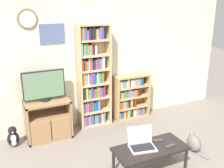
{
  "coord_description": "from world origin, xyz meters",
  "views": [
    {
      "loc": [
        -1.75,
        -2.22,
        2.4
      ],
      "look_at": [
        -0.09,
        1.31,
        1.13
      ],
      "focal_mm": 42.0,
      "sensor_mm": 36.0,
      "label": 1
    }
  ],
  "objects": [
    {
      "name": "coffee_table",
      "position": [
        0.12,
        0.48,
        0.36
      ],
      "size": [
        1.05,
        0.49,
        0.41
      ],
      "color": "black",
      "rests_on": "ground_plane"
    },
    {
      "name": "penguin_figurine",
      "position": [
        -1.59,
        2.06,
        0.17
      ],
      "size": [
        0.2,
        0.18,
        0.37
      ],
      "color": "black",
      "rests_on": "ground_plane"
    },
    {
      "name": "wall_back",
      "position": [
        -0.01,
        2.41,
        1.31
      ],
      "size": [
        6.06,
        0.09,
        2.6
      ],
      "color": "beige",
      "rests_on": "ground_plane"
    },
    {
      "name": "laptop",
      "position": [
        0.01,
        0.55,
        0.47
      ],
      "size": [
        0.41,
        0.37,
        0.28
      ],
      "rotation": [
        0.0,
        0.0,
        -0.19
      ],
      "color": "#B7BABC",
      "rests_on": "coffee_table"
    },
    {
      "name": "bookshelf_short",
      "position": [
        0.76,
        2.25,
        0.45
      ],
      "size": [
        0.76,
        0.26,
        0.93
      ],
      "color": "tan",
      "rests_on": "ground_plane"
    },
    {
      "name": "bookshelf_tall",
      "position": [
        -0.06,
        2.26,
        0.98
      ],
      "size": [
        0.63,
        0.25,
        1.99
      ],
      "color": "tan",
      "rests_on": "ground_plane"
    },
    {
      "name": "cat",
      "position": [
        1.11,
        0.67,
        0.13
      ],
      "size": [
        0.28,
        0.51,
        0.3
      ],
      "rotation": [
        0.0,
        0.0,
        -0.25
      ],
      "color": "slate",
      "rests_on": "ground_plane"
    },
    {
      "name": "remote_far_from_laptop",
      "position": [
        0.39,
        0.38,
        0.42
      ],
      "size": [
        0.16,
        0.05,
        0.02
      ],
      "rotation": [
        0.0,
        0.0,
        4.77
      ],
      "color": "#38383A",
      "rests_on": "coffee_table"
    },
    {
      "name": "remote_near_laptop",
      "position": [
        0.32,
        0.58,
        0.42
      ],
      "size": [
        0.17,
        0.07,
        0.02
      ],
      "rotation": [
        0.0,
        0.0,
        1.37
      ],
      "color": "#38383A",
      "rests_on": "coffee_table"
    },
    {
      "name": "television",
      "position": [
        -0.99,
        2.15,
        0.98
      ],
      "size": [
        0.72,
        0.18,
        0.54
      ],
      "color": "black",
      "rests_on": "tv_stand"
    },
    {
      "name": "tv_stand",
      "position": [
        -0.97,
        2.11,
        0.35
      ],
      "size": [
        0.78,
        0.46,
        0.71
      ],
      "color": "#9E754C",
      "rests_on": "ground_plane"
    }
  ]
}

